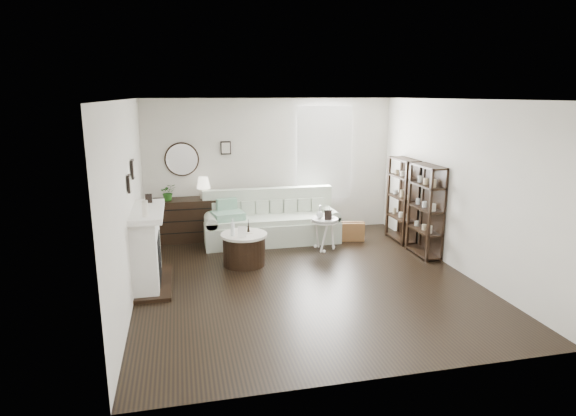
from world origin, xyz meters
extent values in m
plane|color=black|center=(0.00, 0.00, 0.00)|extent=(5.50, 5.50, 0.00)
plane|color=white|center=(0.00, 0.00, 2.70)|extent=(5.50, 5.50, 0.00)
plane|color=silver|center=(0.00, 2.75, 1.35)|extent=(5.00, 0.00, 5.00)
plane|color=silver|center=(0.00, -2.75, 1.35)|extent=(5.00, 0.00, 5.00)
plane|color=silver|center=(-2.50, 0.00, 1.35)|extent=(0.00, 5.50, 5.50)
plane|color=silver|center=(2.50, 0.00, 1.35)|extent=(0.00, 5.50, 5.50)
cube|color=white|center=(1.10, 2.73, 1.60)|extent=(1.00, 0.02, 1.80)
cube|color=white|center=(1.10, 2.67, 1.60)|extent=(1.15, 0.02, 1.90)
cylinder|color=silver|center=(-1.75, 2.72, 1.55)|extent=(0.60, 0.03, 0.60)
cube|color=black|center=(-0.90, 2.72, 1.75)|extent=(0.20, 0.03, 0.26)
cube|color=white|center=(-2.33, 0.30, 0.55)|extent=(0.34, 1.20, 1.10)
cube|color=black|center=(-2.30, 0.30, 0.40)|extent=(0.30, 0.65, 0.70)
cube|color=white|center=(-2.28, 0.30, 1.12)|extent=(0.44, 1.35, 0.08)
cube|color=black|center=(-2.25, 0.30, 0.03)|extent=(0.50, 1.40, 0.05)
cylinder|color=beige|center=(-2.28, -0.15, 1.27)|extent=(0.08, 0.08, 0.22)
cube|color=black|center=(-2.28, 0.70, 1.23)|extent=(0.10, 0.03, 0.14)
cube|color=black|center=(-2.47, -0.05, 1.60)|extent=(0.03, 0.18, 0.24)
cube|color=black|center=(-2.47, 0.60, 1.70)|extent=(0.03, 0.22, 0.28)
cube|color=black|center=(2.33, 1.55, 0.80)|extent=(0.30, 0.80, 1.60)
cylinder|color=tan|center=(2.31, 1.30, 0.52)|extent=(0.08, 0.08, 0.11)
cylinder|color=tan|center=(2.31, 1.55, 0.52)|extent=(0.08, 0.08, 0.11)
cylinder|color=tan|center=(2.31, 1.80, 0.52)|extent=(0.08, 0.08, 0.11)
cylinder|color=tan|center=(2.31, 1.30, 0.92)|extent=(0.08, 0.08, 0.11)
cylinder|color=tan|center=(2.31, 1.55, 0.92)|extent=(0.08, 0.08, 0.11)
cylinder|color=tan|center=(2.31, 1.80, 0.92)|extent=(0.08, 0.08, 0.11)
cylinder|color=tan|center=(2.31, 1.30, 1.32)|extent=(0.08, 0.08, 0.11)
cylinder|color=tan|center=(2.31, 1.55, 1.32)|extent=(0.08, 0.08, 0.11)
cylinder|color=tan|center=(2.31, 1.80, 1.32)|extent=(0.08, 0.08, 0.11)
cube|color=black|center=(2.33, 0.65, 0.80)|extent=(0.30, 0.80, 1.60)
cylinder|color=tan|center=(2.31, 0.40, 0.52)|extent=(0.08, 0.08, 0.11)
cylinder|color=tan|center=(2.31, 0.65, 0.52)|extent=(0.08, 0.08, 0.11)
cylinder|color=tan|center=(2.31, 0.90, 0.52)|extent=(0.08, 0.08, 0.11)
cylinder|color=tan|center=(2.31, 0.40, 0.92)|extent=(0.08, 0.08, 0.11)
cylinder|color=tan|center=(2.31, 0.65, 0.92)|extent=(0.08, 0.08, 0.11)
cylinder|color=tan|center=(2.31, 0.90, 0.92)|extent=(0.08, 0.08, 0.11)
cylinder|color=tan|center=(2.31, 0.40, 1.32)|extent=(0.08, 0.08, 0.11)
cylinder|color=tan|center=(2.31, 0.65, 1.32)|extent=(0.08, 0.08, 0.11)
cylinder|color=tan|center=(2.31, 0.90, 1.32)|extent=(0.08, 0.08, 0.11)
cube|color=#B0BBA7|center=(-0.14, 2.00, 0.21)|extent=(2.54, 0.88, 0.41)
cube|color=#B0BBA7|center=(-0.14, 1.97, 0.46)|extent=(2.20, 0.70, 0.10)
cube|color=#B0BBA7|center=(-0.14, 2.34, 0.60)|extent=(2.54, 0.20, 0.78)
cube|color=#B0BBA7|center=(-1.29, 2.00, 0.25)|extent=(0.22, 0.83, 0.51)
cube|color=#B0BBA7|center=(1.02, 2.00, 0.25)|extent=(0.22, 0.83, 0.51)
cube|color=#268E5E|center=(-0.97, 1.95, 0.58)|extent=(0.63, 0.56, 0.14)
cube|color=olive|center=(1.36, 1.75, 0.18)|extent=(0.57, 0.28, 0.36)
cube|color=black|center=(-1.73, 2.47, 0.41)|extent=(1.22, 0.51, 0.82)
cube|color=black|center=(-1.73, 2.20, 0.22)|extent=(1.18, 0.01, 0.02)
cube|color=black|center=(-1.73, 2.20, 0.45)|extent=(1.18, 0.01, 0.02)
cube|color=black|center=(-1.73, 2.20, 0.67)|extent=(1.18, 0.01, 0.01)
imported|color=#225418|center=(-2.03, 2.42, 0.97)|extent=(0.33, 0.30, 0.32)
cylinder|color=black|center=(-0.82, 0.86, 0.25)|extent=(0.70, 0.70, 0.49)
cylinder|color=beige|center=(-0.82, 0.86, 0.51)|extent=(0.77, 0.77, 0.04)
cylinder|color=silver|center=(0.71, 1.30, 0.58)|extent=(0.48, 0.48, 0.03)
cylinder|color=white|center=(0.71, 1.30, 0.54)|extent=(0.49, 0.49, 0.02)
cylinder|color=white|center=(0.71, 1.30, 0.28)|extent=(0.04, 0.04, 0.56)
cylinder|color=silver|center=(-1.01, 0.77, 0.67)|extent=(0.07, 0.07, 0.28)
cube|color=white|center=(-0.87, 0.67, 0.62)|extent=(0.14, 0.06, 0.18)
cube|color=black|center=(0.73, 1.17, 0.68)|extent=(0.14, 0.06, 0.18)
camera|label=1|loc=(-1.79, -6.72, 2.77)|focal=30.00mm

